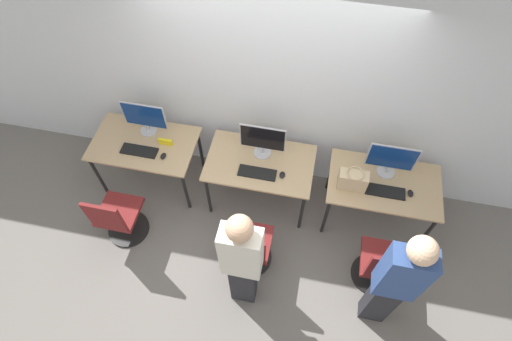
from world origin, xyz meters
name	(u,v)px	position (x,y,z in m)	size (l,w,h in m)	color
ground_plane	(254,222)	(0.00, 0.00, 0.00)	(20.00, 20.00, 0.00)	slate
wall_back	(270,89)	(0.00, 0.85, 1.40)	(12.00, 0.05, 2.80)	silver
desk_left	(145,147)	(-1.37, 0.36, 0.67)	(1.20, 0.73, 0.75)	tan
monitor_left	(145,117)	(-1.37, 0.55, 0.98)	(0.50, 0.20, 0.43)	#B2B2B7
keyboard_left	(139,151)	(-1.37, 0.24, 0.76)	(0.42, 0.15, 0.02)	black
mouse_left	(163,156)	(-1.07, 0.22, 0.77)	(0.06, 0.09, 0.03)	black
office_chair_left	(119,219)	(-1.45, -0.45, 0.37)	(0.48, 0.48, 0.91)	black
desk_center	(260,166)	(0.00, 0.36, 0.67)	(1.20, 0.73, 0.75)	tan
monitor_center	(263,140)	(0.00, 0.50, 0.98)	(0.50, 0.20, 0.43)	#B2B2B7
keyboard_center	(257,173)	(0.00, 0.21, 0.76)	(0.42, 0.15, 0.02)	black
mouse_center	(282,175)	(0.27, 0.24, 0.77)	(0.06, 0.09, 0.03)	black
office_chair_center	(249,249)	(0.06, -0.50, 0.37)	(0.48, 0.48, 0.91)	black
person_center	(242,261)	(0.08, -0.87, 0.94)	(0.36, 0.22, 1.71)	#232328
desk_right	(383,187)	(1.37, 0.36, 0.67)	(1.20, 0.73, 0.75)	tan
monitor_right	(391,159)	(1.37, 0.52, 0.98)	(0.50, 0.20, 0.43)	#B2B2B7
keyboard_right	(385,191)	(1.37, 0.25, 0.76)	(0.42, 0.15, 0.02)	black
mouse_right	(410,193)	(1.63, 0.28, 0.77)	(0.06, 0.09, 0.03)	black
office_chair_right	(380,267)	(1.44, -0.43, 0.37)	(0.48, 0.48, 0.91)	black
person_right	(396,282)	(1.43, -0.80, 0.97)	(0.36, 0.23, 1.76)	#232328
handbag	(353,180)	(1.01, 0.25, 0.87)	(0.30, 0.18, 0.25)	tan
placard_left	(166,142)	(-1.10, 0.40, 0.79)	(0.16, 0.03, 0.08)	yellow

